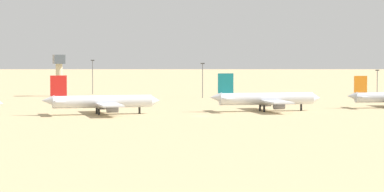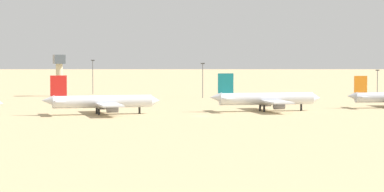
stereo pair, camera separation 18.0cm
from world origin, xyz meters
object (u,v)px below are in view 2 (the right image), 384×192
Objects in this scene: control_tower at (59,71)px; parked_jet_red_3 at (101,102)px; light_pole_mid at (93,75)px; light_pole_east at (203,78)px; parked_jet_teal_4 at (265,99)px; light_pole_west at (377,81)px.

parked_jet_red_3 is at bearing -93.78° from control_tower.
light_pole_east is at bearing -50.87° from light_pole_mid.
parked_jet_teal_4 reaches higher than light_pole_west.
light_pole_west is at bearing -21.31° from control_tower.
control_tower is 1.15× the size of light_pole_mid.
parked_jet_teal_4 is 136.32m from control_tower.
light_pole_east is at bearing 167.57° from light_pole_west.
light_pole_mid reaches higher than parked_jet_red_3.
light_pole_west is at bearing -29.09° from light_pole_mid.
light_pole_west is (147.84, 68.26, 3.12)m from parked_jet_red_3.
light_pole_east is at bearing -31.83° from control_tower.
light_pole_mid is at bearing 33.66° from control_tower.
control_tower reaches higher than parked_jet_red_3.
parked_jet_teal_4 is at bearing -95.42° from light_pole_east.
parked_jet_red_3 is at bearing -155.22° from light_pole_west.
parked_jet_teal_4 is 3.25× the size of light_pole_west.
control_tower is 150.03m from light_pole_west.
light_pole_east is (67.32, 86.00, 4.84)m from parked_jet_red_3.
light_pole_east reaches higher than light_pole_west.
parked_jet_red_3 is 0.98× the size of parked_jet_teal_4.
control_tower is at bearing 90.54° from parked_jet_red_3.
light_pole_mid is at bearing 129.13° from light_pole_east.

